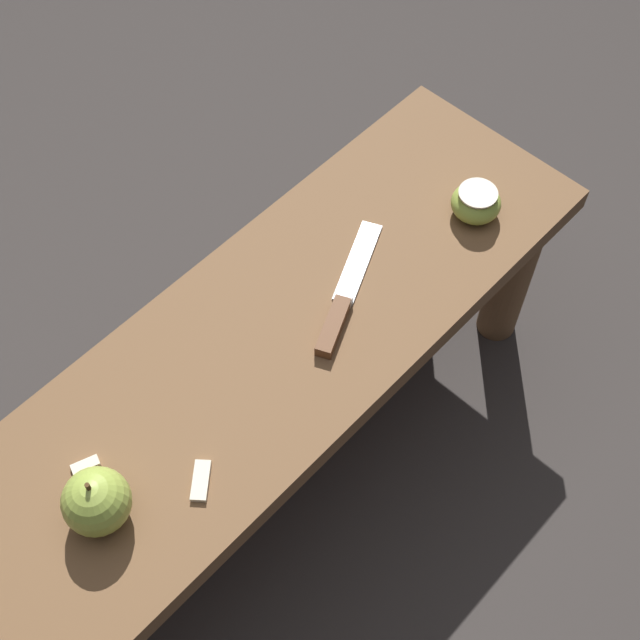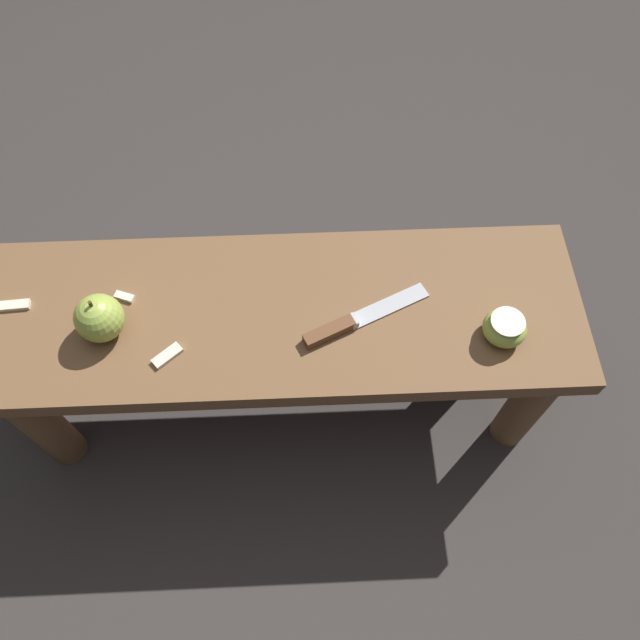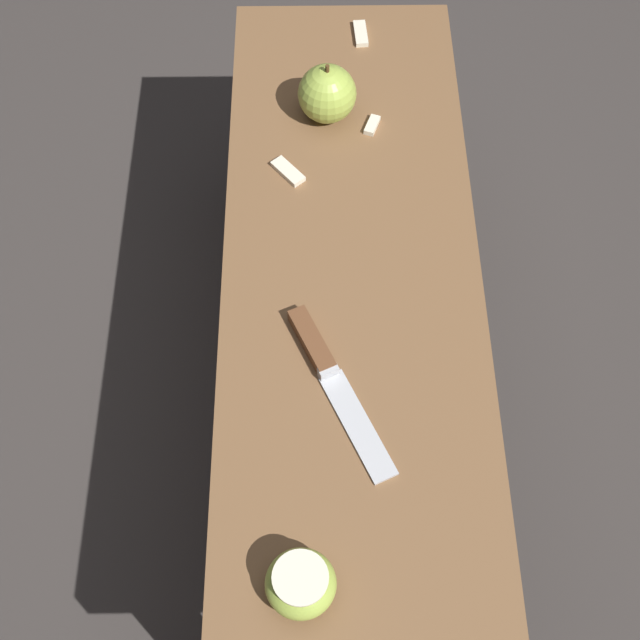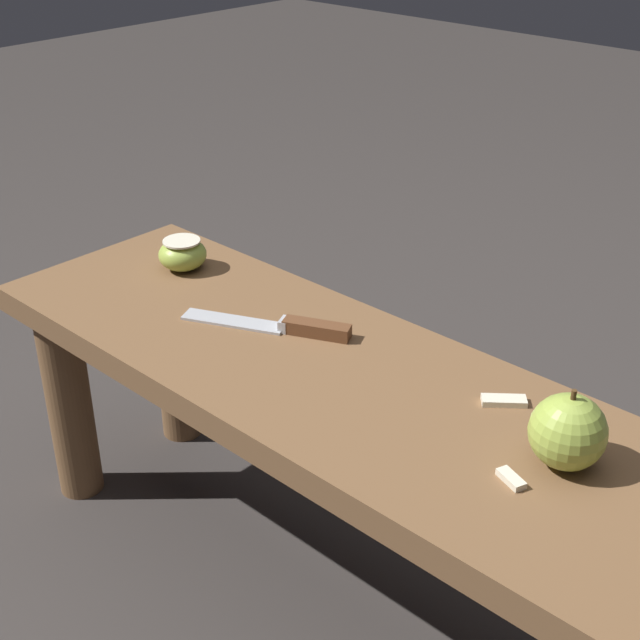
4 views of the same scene
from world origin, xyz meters
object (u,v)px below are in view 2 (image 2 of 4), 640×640
wooden_bench (282,332)px  apple_cut (505,328)px  apple_whole (99,318)px  knife (348,324)px

wooden_bench → apple_cut: size_ratio=14.45×
apple_whole → apple_cut: bearing=176.8°
apple_whole → apple_cut: apple_whole is taller
knife → apple_cut: bearing=-30.9°
apple_whole → knife: bearing=178.7°
apple_whole → apple_cut: size_ratio=1.26×
wooden_bench → apple_cut: (-0.40, 0.07, 0.11)m
knife → apple_whole: (0.44, -0.01, 0.04)m
knife → wooden_bench: bearing=137.8°
knife → apple_whole: 0.44m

